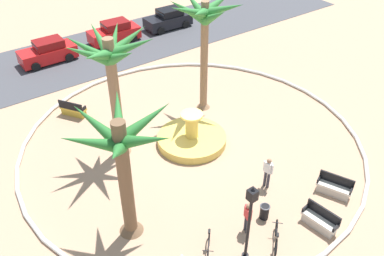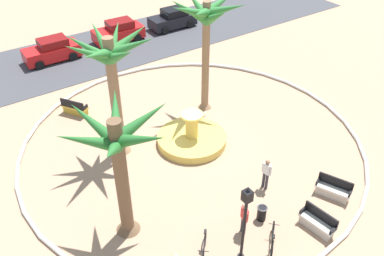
# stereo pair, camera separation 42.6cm
# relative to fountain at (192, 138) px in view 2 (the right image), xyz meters

# --- Properties ---
(ground_plane) EXTENTS (80.00, 80.00, 0.00)m
(ground_plane) POSITION_rel_fountain_xyz_m (0.00, -0.04, -0.29)
(ground_plane) COLOR tan
(plaza_curb) EXTENTS (18.41, 18.41, 0.20)m
(plaza_curb) POSITION_rel_fountain_xyz_m (0.00, -0.04, -0.19)
(plaza_curb) COLOR silver
(plaza_curb) RESTS_ON ground
(street_asphalt) EXTENTS (48.00, 8.00, 0.03)m
(street_asphalt) POSITION_rel_fountain_xyz_m (0.00, 13.57, -0.27)
(street_asphalt) COLOR #424247
(street_asphalt) RESTS_ON ground
(fountain) EXTENTS (3.76, 3.76, 1.90)m
(fountain) POSITION_rel_fountain_xyz_m (0.00, 0.00, 0.00)
(fountain) COLOR gold
(fountain) RESTS_ON ground
(palm_tree_near_fountain) EXTENTS (4.26, 4.07, 6.90)m
(palm_tree_near_fountain) POSITION_rel_fountain_xyz_m (2.63, 2.49, 5.13)
(palm_tree_near_fountain) COLOR #8E6B4C
(palm_tree_near_fountain) RESTS_ON ground
(palm_tree_by_curb) EXTENTS (4.41, 4.22, 5.96)m
(palm_tree_by_curb) POSITION_rel_fountain_xyz_m (-5.65, -3.42, 3.92)
(palm_tree_by_curb) COLOR brown
(palm_tree_by_curb) RESTS_ON ground
(palm_tree_mid_plaza) EXTENTS (4.24, 4.24, 6.71)m
(palm_tree_mid_plaza) POSITION_rel_fountain_xyz_m (-3.45, 1.60, 4.69)
(palm_tree_mid_plaza) COLOR #8E6B4C
(palm_tree_mid_plaza) RESTS_ON ground
(bench_east) EXTENTS (0.69, 1.65, 1.00)m
(bench_east) POSITION_rel_fountain_xyz_m (1.00, -8.01, 0.06)
(bench_east) COLOR beige
(bench_east) RESTS_ON ground
(bench_west) EXTENTS (1.29, 1.61, 1.00)m
(bench_west) POSITION_rel_fountain_xyz_m (-4.17, 6.31, 0.06)
(bench_west) COLOR gold
(bench_west) RESTS_ON ground
(bench_north) EXTENTS (1.10, 1.67, 1.00)m
(bench_north) POSITION_rel_fountain_xyz_m (3.12, -7.06, 0.06)
(bench_north) COLOR beige
(bench_north) RESTS_ON ground
(lamppost) EXTENTS (0.32, 0.32, 3.99)m
(lamppost) POSITION_rel_fountain_xyz_m (-2.72, -7.40, 2.05)
(lamppost) COLOR black
(lamppost) RESTS_ON ground
(trash_bin) EXTENTS (0.46, 0.46, 0.73)m
(trash_bin) POSITION_rel_fountain_xyz_m (-0.57, -6.24, 0.10)
(trash_bin) COLOR black
(trash_bin) RESTS_ON ground
(bicycle_red_frame) EXTENTS (1.29, 1.23, 0.94)m
(bicycle_red_frame) POSITION_rel_fountain_xyz_m (-1.14, -7.54, 0.10)
(bicycle_red_frame) COLOR black
(bicycle_red_frame) RESTS_ON ground
(bicycle_by_lamppost) EXTENTS (1.18, 1.34, 0.94)m
(bicycle_by_lamppost) POSITION_rel_fountain_xyz_m (-3.71, -6.31, 0.10)
(bicycle_by_lamppost) COLOR black
(bicycle_by_lamppost) RESTS_ON ground
(person_cyclist_helmet) EXTENTS (0.28, 0.51, 1.64)m
(person_cyclist_helmet) POSITION_rel_fountain_xyz_m (-1.71, -6.35, 0.63)
(person_cyclist_helmet) COLOR #33333D
(person_cyclist_helmet) RESTS_ON ground
(person_pedestrian_stroll) EXTENTS (0.26, 0.52, 1.71)m
(person_pedestrian_stroll) POSITION_rel_fountain_xyz_m (0.90, -4.85, 0.67)
(person_pedestrian_stroll) COLOR #33333D
(person_pedestrian_stroll) RESTS_ON ground
(parked_car_leftmost) EXTENTS (4.01, 1.94, 1.67)m
(parked_car_leftmost) POSITION_rel_fountain_xyz_m (-2.83, 13.96, 0.49)
(parked_car_leftmost) COLOR red
(parked_car_leftmost) RESTS_ON ground
(parked_car_second) EXTENTS (4.06, 2.04, 1.67)m
(parked_car_second) POSITION_rel_fountain_xyz_m (2.73, 14.32, 0.49)
(parked_car_second) COLOR red
(parked_car_second) RESTS_ON ground
(parked_car_third) EXTENTS (4.03, 1.98, 1.67)m
(parked_car_third) POSITION_rel_fountain_xyz_m (7.74, 14.16, 0.49)
(parked_car_third) COLOR black
(parked_car_third) RESTS_ON ground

